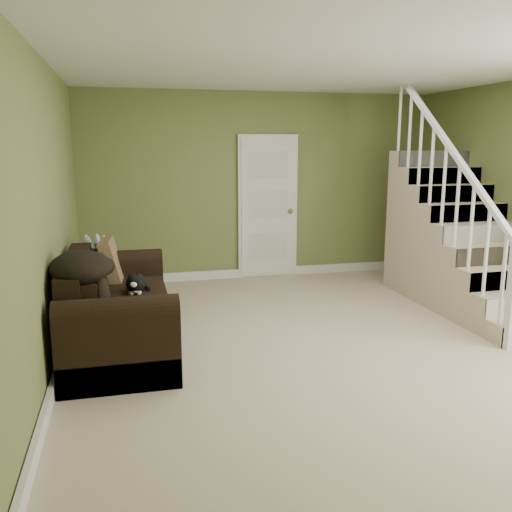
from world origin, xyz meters
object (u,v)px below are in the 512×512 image
sofa (114,312)px  banana (136,309)px  side_table (99,283)px  cat (136,283)px

sofa → banana: 0.55m
sofa → banana: bearing=-68.1°
banana → side_table: bearing=100.1°
sofa → side_table: size_ratio=2.47×
side_table → banana: side_table is taller
sofa → side_table: bearing=99.0°
sofa → side_table: (-0.19, 1.17, 0.01)m
sofa → banana: size_ratio=10.22×
cat → banana: bearing=-85.6°
sofa → cat: bearing=36.1°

